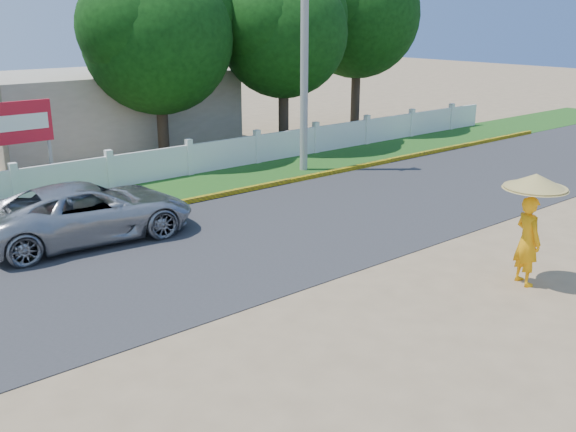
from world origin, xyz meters
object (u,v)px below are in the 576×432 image
at_px(billboard, 11,128).
at_px(vehicle, 88,212).
at_px(monk_with_parasol, 531,213).
at_px(utility_pole, 304,42).

bearing_deg(billboard, vehicle, -89.39).
height_order(vehicle, monk_with_parasol, monk_with_parasol).
bearing_deg(utility_pole, monk_with_parasol, -106.10).
distance_m(vehicle, billboard, 5.59).
bearing_deg(monk_with_parasol, utility_pole, 73.90).
relative_size(vehicle, monk_with_parasol, 2.19).
distance_m(vehicle, monk_with_parasol, 10.50).
xyz_separation_m(utility_pole, billboard, (-9.21, 3.10, -2.42)).
bearing_deg(monk_with_parasol, billboard, 113.49).
relative_size(utility_pole, monk_with_parasol, 3.80).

